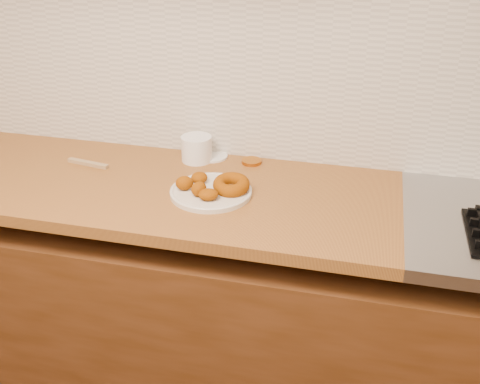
{
  "coord_description": "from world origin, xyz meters",
  "views": [
    {
      "loc": [
        0.37,
        0.15,
        1.73
      ],
      "look_at": [
        0.01,
        1.64,
        0.93
      ],
      "focal_mm": 42.0,
      "sensor_mm": 36.0,
      "label": 1
    }
  ],
  "objects": [
    {
      "name": "ring_donut",
      "position": [
        -0.03,
        1.67,
        0.94
      ],
      "size": [
        0.14,
        0.14,
        0.05
      ],
      "primitive_type": "torus",
      "rotation": [
        0.1,
        0.0,
        0.22
      ],
      "color": "#864500",
      "rests_on": "donut_plate"
    },
    {
      "name": "tub_lid",
      "position": [
        -0.17,
        1.94,
        0.9
      ],
      "size": [
        0.15,
        0.15,
        0.01
      ],
      "primitive_type": "cylinder",
      "rotation": [
        0.0,
        0.0,
        -0.43
      ],
      "color": "white",
      "rests_on": "butcher_block"
    },
    {
      "name": "backsplash",
      "position": [
        0.0,
        1.99,
        1.2
      ],
      "size": [
        3.6,
        0.02,
        0.6
      ],
      "primitive_type": "cube",
      "color": "beige",
      "rests_on": "wall_back"
    },
    {
      "name": "base_cabinet",
      "position": [
        0.0,
        1.69,
        0.39
      ],
      "size": [
        3.6,
        0.6,
        0.77
      ],
      "primitive_type": "cube",
      "color": "#593118",
      "rests_on": "floor"
    },
    {
      "name": "wooden_utensil",
      "position": [
        -0.58,
        1.77,
        0.91
      ],
      "size": [
        0.16,
        0.05,
        0.01
      ],
      "primitive_type": "cube",
      "rotation": [
        0.0,
        0.0,
        -0.16
      ],
      "color": "#9F8054",
      "rests_on": "butcher_block"
    },
    {
      "name": "plastic_tub",
      "position": [
        -0.22,
        1.9,
        0.95
      ],
      "size": [
        0.12,
        0.12,
        0.09
      ],
      "primitive_type": "cylinder",
      "rotation": [
        0.0,
        0.0,
        -0.1
      ],
      "color": "white",
      "rests_on": "butcher_block"
    },
    {
      "name": "butcher_block",
      "position": [
        -0.65,
        1.69,
        0.88
      ],
      "size": [
        2.3,
        0.62,
        0.04
      ],
      "primitive_type": "cube",
      "color": "#9C672B",
      "rests_on": "base_cabinet"
    },
    {
      "name": "brass_jar_lid",
      "position": [
        -0.02,
        1.92,
        0.91
      ],
      "size": [
        0.09,
        0.09,
        0.01
      ],
      "primitive_type": "cylinder",
      "rotation": [
        0.0,
        0.0,
        0.43
      ],
      "color": "#B46C1E",
      "rests_on": "butcher_block"
    },
    {
      "name": "fried_dough_chunks",
      "position": [
        -0.13,
        1.64,
        0.94
      ],
      "size": [
        0.16,
        0.17,
        0.05
      ],
      "color": "#864500",
      "rests_on": "donut_plate"
    },
    {
      "name": "wall_back",
      "position": [
        0.0,
        2.0,
        1.35
      ],
      "size": [
        4.0,
        0.02,
        2.7
      ],
      "primitive_type": "cube",
      "color": "#B1A68B",
      "rests_on": "ground"
    },
    {
      "name": "donut_plate",
      "position": [
        -0.09,
        1.66,
        0.91
      ],
      "size": [
        0.26,
        0.26,
        0.01
      ],
      "primitive_type": "cylinder",
      "color": "beige",
      "rests_on": "butcher_block"
    }
  ]
}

